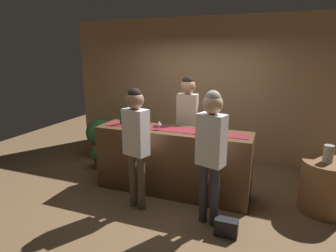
% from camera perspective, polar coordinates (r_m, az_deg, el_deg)
% --- Properties ---
extents(ground_plane, '(10.00, 10.00, 0.00)m').
position_cam_1_polar(ground_plane, '(4.71, 0.86, -13.03)').
color(ground_plane, brown).
extents(back_wall, '(6.00, 0.12, 2.90)m').
position_cam_1_polar(back_wall, '(6.04, 7.11, 7.48)').
color(back_wall, tan).
rests_on(back_wall, ground).
extents(bar_counter, '(2.42, 0.60, 1.04)m').
position_cam_1_polar(bar_counter, '(4.49, 0.89, -7.14)').
color(bar_counter, '#543821').
rests_on(bar_counter, ground).
extents(counter_runner_cloth, '(2.30, 0.28, 0.01)m').
position_cam_1_polar(counter_runner_cloth, '(4.33, 0.91, -0.69)').
color(counter_runner_cloth, maroon).
rests_on(counter_runner_cloth, bar_counter).
extents(wine_bottle_clear, '(0.07, 0.07, 0.30)m').
position_cam_1_polar(wine_bottle_clear, '(4.21, 7.87, 0.30)').
color(wine_bottle_clear, '#B2C6C1').
rests_on(wine_bottle_clear, bar_counter).
extents(wine_bottle_amber, '(0.07, 0.07, 0.30)m').
position_cam_1_polar(wine_bottle_amber, '(4.55, -4.07, 1.47)').
color(wine_bottle_amber, brown).
rests_on(wine_bottle_amber, bar_counter).
extents(wine_bottle_green, '(0.07, 0.07, 0.30)m').
position_cam_1_polar(wine_bottle_green, '(4.69, -9.29, 1.71)').
color(wine_bottle_green, '#194723').
rests_on(wine_bottle_green, bar_counter).
extents(wine_glass_near_customer, '(0.07, 0.07, 0.14)m').
position_cam_1_polar(wine_glass_near_customer, '(4.62, -6.83, 1.49)').
color(wine_glass_near_customer, silver).
rests_on(wine_glass_near_customer, bar_counter).
extents(wine_glass_mid_counter, '(0.07, 0.07, 0.14)m').
position_cam_1_polar(wine_glass_mid_counter, '(4.29, -1.80, 0.58)').
color(wine_glass_mid_counter, silver).
rests_on(wine_glass_mid_counter, bar_counter).
extents(bartender, '(0.35, 0.25, 1.81)m').
position_cam_1_polar(bartender, '(4.82, 3.94, 2.04)').
color(bartender, '#26262B').
rests_on(bartender, ground).
extents(customer_sipping, '(0.38, 0.29, 1.76)m').
position_cam_1_polar(customer_sipping, '(3.51, 8.71, -3.61)').
color(customer_sipping, '#33333D').
rests_on(customer_sipping, ground).
extents(customer_browsing, '(0.38, 0.28, 1.74)m').
position_cam_1_polar(customer_browsing, '(3.88, -6.50, -2.02)').
color(customer_browsing, brown).
rests_on(customer_browsing, ground).
extents(round_side_table, '(0.68, 0.68, 0.74)m').
position_cam_1_polar(round_side_table, '(4.59, 29.28, -10.65)').
color(round_side_table, brown).
rests_on(round_side_table, ground).
extents(vase_on_side_table, '(0.13, 0.13, 0.24)m').
position_cam_1_polar(vase_on_side_table, '(4.39, 29.69, -4.90)').
color(vase_on_side_table, '#B7B2A8').
rests_on(vase_on_side_table, round_side_table).
extents(potted_plant_tall, '(0.57, 0.57, 0.84)m').
position_cam_1_polar(potted_plant_tall, '(6.14, -13.60, -1.90)').
color(potted_plant_tall, '#9E9389').
rests_on(potted_plant_tall, ground).
extents(potted_plant_small, '(0.30, 0.30, 0.44)m').
position_cam_1_polar(potted_plant_small, '(5.64, -13.83, -5.89)').
color(potted_plant_small, brown).
rests_on(potted_plant_small, ground).
extents(handbag, '(0.28, 0.14, 0.22)m').
position_cam_1_polar(handbag, '(3.73, 11.71, -19.46)').
color(handbag, black).
rests_on(handbag, ground).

